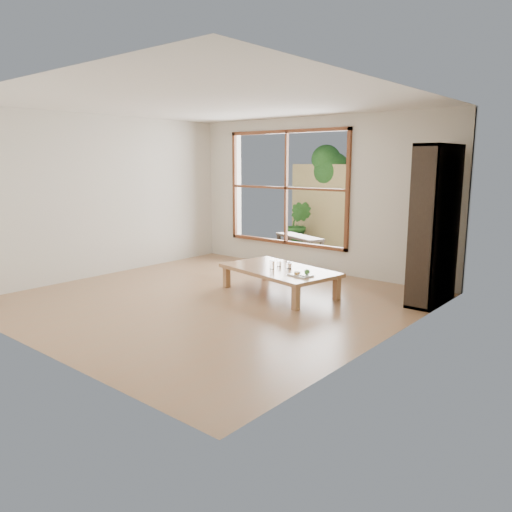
{
  "coord_description": "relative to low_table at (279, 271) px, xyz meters",
  "views": [
    {
      "loc": [
        4.68,
        -4.71,
        1.87
      ],
      "look_at": [
        0.24,
        0.58,
        0.55
      ],
      "focal_mm": 35.0,
      "sensor_mm": 36.0,
      "label": 1
    }
  ],
  "objects": [
    {
      "name": "glass_small",
      "position": [
        -0.08,
        0.1,
        0.08
      ],
      "size": [
        0.06,
        0.06,
        0.08
      ],
      "primitive_type": "cylinder",
      "color": "silver",
      "rests_on": "low_table"
    },
    {
      "name": "deck",
      "position": [
        -1.07,
        2.74,
        -0.32
      ],
      "size": [
        2.8,
        2.0,
        0.05
      ],
      "primitive_type": "cube",
      "color": "#322B24",
      "rests_on": "ground"
    },
    {
      "name": "bamboo_fence",
      "position": [
        -1.07,
        3.74,
        0.58
      ],
      "size": [
        2.8,
        0.06,
        1.8
      ],
      "primitive_type": "cube",
      "color": "#D1B86B",
      "rests_on": "ground"
    },
    {
      "name": "shrub_right",
      "position": [
        -0.35,
        3.56,
        0.12
      ],
      "size": [
        0.85,
        0.77,
        0.83
      ],
      "primitive_type": "imported",
      "rotation": [
        0.0,
        0.0,
        0.17
      ],
      "color": "#285C22",
      "rests_on": "deck"
    },
    {
      "name": "ground",
      "position": [
        -0.47,
        -0.82,
        -0.32
      ],
      "size": [
        5.0,
        5.0,
        0.0
      ],
      "primitive_type": "plane",
      "color": "#99714C",
      "rests_on": "ground"
    },
    {
      "name": "garden_bench",
      "position": [
        -1.44,
        2.55,
        0.02
      ],
      "size": [
        1.25,
        0.75,
        0.38
      ],
      "rotation": [
        0.0,
        0.0,
        -0.36
      ],
      "color": "#2C2218",
      "rests_on": "deck"
    },
    {
      "name": "floor_cushion",
      "position": [
        -0.41,
        1.16,
        -0.28
      ],
      "size": [
        0.65,
        0.65,
        0.08
      ],
      "primitive_type": "cube",
      "rotation": [
        0.0,
        0.0,
        -0.25
      ],
      "color": "silver",
      "rests_on": "ground"
    },
    {
      "name": "food_tray",
      "position": [
        0.52,
        -0.19,
        0.07
      ],
      "size": [
        0.33,
        0.25,
        0.09
      ],
      "rotation": [
        0.0,
        0.0,
        -0.14
      ],
      "color": "white",
      "rests_on": "low_table"
    },
    {
      "name": "low_table",
      "position": [
        0.0,
        0.0,
        0.0
      ],
      "size": [
        1.81,
        1.23,
        0.36
      ],
      "rotation": [
        0.0,
        0.0,
        -0.19
      ],
      "color": "#AB7853",
      "rests_on": "ground"
    },
    {
      "name": "garden_tree",
      "position": [
        -1.75,
        4.04,
        1.3
      ],
      "size": [
        1.04,
        0.85,
        2.22
      ],
      "color": "#4C3D2D",
      "rests_on": "ground"
    },
    {
      "name": "glass_short",
      "position": [
        0.13,
        0.06,
        0.09
      ],
      "size": [
        0.07,
        0.07,
        0.09
      ],
      "primitive_type": "cylinder",
      "color": "silver",
      "rests_on": "low_table"
    },
    {
      "name": "bookshelf",
      "position": [
        1.84,
        0.92,
        0.72
      ],
      "size": [
        0.33,
        0.94,
        2.08
      ],
      "primitive_type": "cube",
      "color": "#2C2218",
      "rests_on": "ground"
    },
    {
      "name": "glass_tall",
      "position": [
        -0.05,
        -0.1,
        0.11
      ],
      "size": [
        0.07,
        0.07,
        0.12
      ],
      "primitive_type": "cylinder",
      "color": "silver",
      "rests_on": "low_table"
    },
    {
      "name": "shrub_left",
      "position": [
        -1.99,
        3.3,
        0.2
      ],
      "size": [
        0.64,
        0.57,
        0.99
      ],
      "primitive_type": "imported",
      "rotation": [
        0.0,
        0.0,
        0.27
      ],
      "color": "#285C22",
      "rests_on": "deck"
    },
    {
      "name": "glass_mid",
      "position": [
        0.08,
        0.1,
        0.09
      ],
      "size": [
        0.07,
        0.07,
        0.09
      ],
      "primitive_type": "cylinder",
      "color": "silver",
      "rests_on": "low_table"
    }
  ]
}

